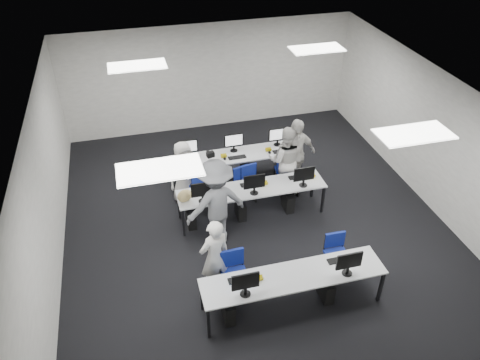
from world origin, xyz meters
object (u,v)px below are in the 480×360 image
object	(u,v)px
chair_7	(284,176)
student_0	(215,257)
student_2	(184,173)
chair_6	(245,181)
student_1	(286,160)
student_3	(294,155)
chair_2	(202,195)
chair_4	(287,184)
photographer	(216,203)
desk_front	(293,278)
chair_5	(199,191)
chair_0	(235,283)
desk_mid	(252,190)
chair_1	(336,262)
chair_3	(244,191)

from	to	relation	value
chair_7	student_0	bearing A→B (deg)	-126.07
student_2	chair_6	bearing A→B (deg)	-14.49
student_1	student_3	bearing A→B (deg)	-157.22
chair_2	student_3	bearing A→B (deg)	15.87
chair_4	chair_6	size ratio (longest dim) A/B	1.01
chair_6	photographer	bearing A→B (deg)	-131.82
desk_front	student_0	xyz separation A→B (m)	(-1.21, 0.71, 0.12)
chair_7	student_0	size ratio (longest dim) A/B	0.54
chair_5	chair_2	bearing A→B (deg)	-89.46
desk_front	chair_7	world-z (taller)	chair_7
chair_0	photographer	xyz separation A→B (m)	(0.00, 1.51, 0.67)
desk_mid	chair_1	distance (m)	2.36
chair_6	student_2	distance (m)	1.50
chair_6	photographer	distance (m)	1.95
chair_0	chair_4	bearing A→B (deg)	52.39
desk_front	student_0	size ratio (longest dim) A/B	2.00
chair_6	student_1	distance (m)	1.08
chair_2	student_3	distance (m)	2.31
student_3	photographer	size ratio (longest dim) A/B	0.95
chair_1	chair_5	distance (m)	3.51
desk_front	student_1	bearing A→B (deg)	73.11
chair_6	student_3	size ratio (longest dim) A/B	0.46
desk_mid	student_0	xyz separation A→B (m)	(-1.21, -1.89, 0.12)
desk_front	chair_3	bearing A→B (deg)	90.13
student_0	chair_2	bearing A→B (deg)	-112.62
chair_1	photographer	size ratio (longest dim) A/B	0.44
chair_0	student_0	world-z (taller)	student_0
student_3	chair_6	bearing A→B (deg)	161.55
chair_4	student_3	xyz separation A→B (m)	(0.21, 0.17, 0.65)
chair_3	student_3	distance (m)	1.40
chair_1	chair_2	bearing A→B (deg)	129.34
chair_2	student_1	size ratio (longest dim) A/B	0.54
chair_3	chair_2	bearing A→B (deg)	161.77
desk_front	student_3	size ratio (longest dim) A/B	1.75
desk_mid	chair_5	world-z (taller)	chair_5
chair_0	chair_4	size ratio (longest dim) A/B	1.08
chair_0	desk_mid	bearing A→B (deg)	64.86
desk_mid	chair_2	xyz separation A→B (m)	(-1.00, 0.61, -0.40)
chair_3	photographer	xyz separation A→B (m)	(-0.90, -1.16, 0.70)
desk_mid	chair_4	size ratio (longest dim) A/B	3.77
desk_mid	student_2	size ratio (longest dim) A/B	2.09
chair_6	chair_7	world-z (taller)	chair_7
chair_4	chair_7	size ratio (longest dim) A/B	0.99
chair_5	student_2	world-z (taller)	student_2
chair_7	photographer	world-z (taller)	photographer
chair_1	chair_7	xyz separation A→B (m)	(-0.01, 2.93, 0.00)
chair_1	chair_5	bearing A→B (deg)	128.07
desk_front	chair_1	xyz separation A→B (m)	(1.08, 0.54, -0.42)
photographer	chair_3	bearing A→B (deg)	-140.29
chair_5	chair_6	size ratio (longest dim) A/B	1.13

